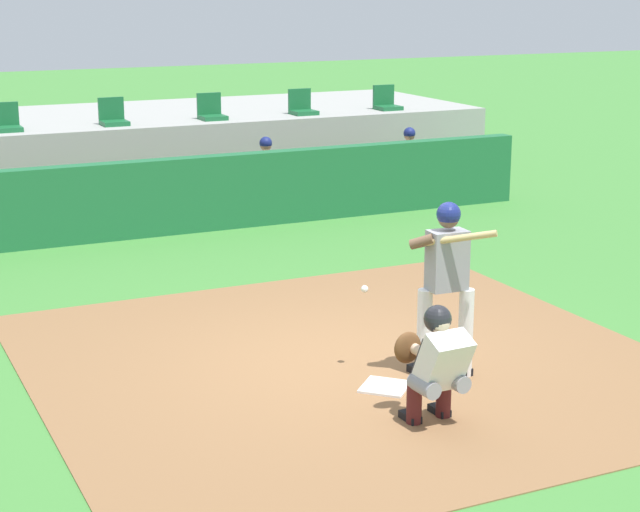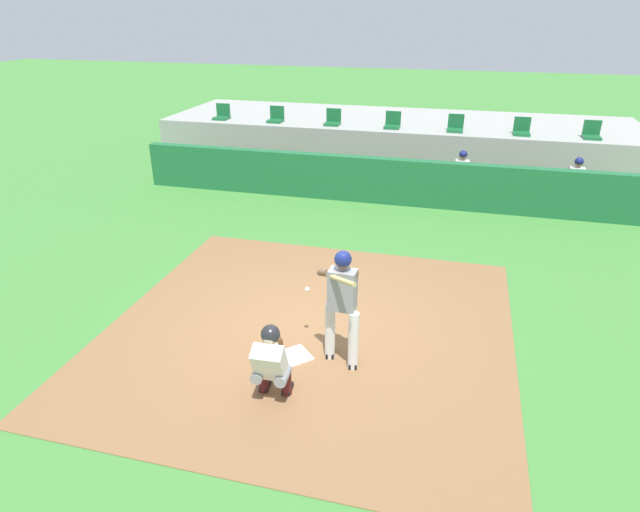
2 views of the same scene
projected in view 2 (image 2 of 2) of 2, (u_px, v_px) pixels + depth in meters
The scene contains 17 objects.
ground_plane at pixel (309, 329), 8.83m from camera, with size 80.00×80.00×0.00m, color #428438.
dirt_infield at pixel (309, 329), 8.83m from camera, with size 6.40×6.40×0.01m, color olive.
home_plate at pixel (295, 356), 8.12m from camera, with size 0.44×0.44×0.02m, color white.
batter_at_plate at pixel (342, 301), 7.58m from camera, with size 0.68×0.77×1.80m.
catcher_crouched at pixel (271, 359), 7.05m from camera, with size 0.50×1.86×1.13m.
dugout_wall at pixel (376, 180), 14.28m from camera, with size 13.00×0.30×1.20m, color #1E6638.
dugout_bench at pixel (381, 183), 15.32m from camera, with size 11.80×0.44×0.45m, color olive.
dugout_player_0 at pixel (461, 175), 14.50m from camera, with size 0.49×0.70×1.30m.
dugout_player_1 at pixel (576, 183), 13.84m from camera, with size 0.49×0.70×1.30m.
stands_platform at pixel (397, 140), 18.11m from camera, with size 15.00×4.40×1.40m, color #9E9E99.
stadium_seat_0 at pixel (222, 115), 17.70m from camera, with size 0.46×0.46×0.48m.
stadium_seat_1 at pixel (276, 118), 17.27m from camera, with size 0.46×0.46×0.48m.
stadium_seat_2 at pixel (333, 120), 16.85m from camera, with size 0.46×0.46×0.48m.
stadium_seat_3 at pixel (392, 123), 16.42m from camera, with size 0.46×0.46×0.48m.
stadium_seat_4 at pixel (455, 127), 15.99m from camera, with size 0.46×0.46×0.48m.
stadium_seat_5 at pixel (522, 130), 15.57m from camera, with size 0.46×0.46×0.48m.
stadium_seat_6 at pixel (592, 133), 15.14m from camera, with size 0.46×0.46×0.48m.
Camera 2 is at (2.07, -7.22, 4.79)m, focal length 30.51 mm.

